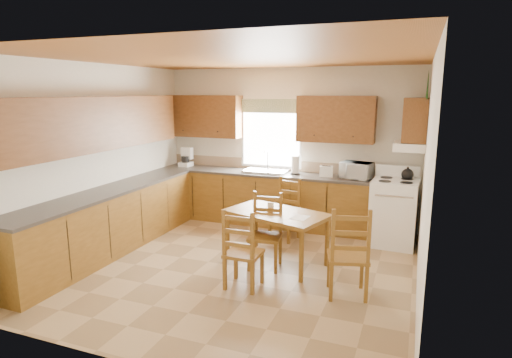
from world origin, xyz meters
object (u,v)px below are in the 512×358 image
(chair_near_left, at_px, (244,248))
(chair_far_right, at_px, (265,232))
(chair_near_right, at_px, (348,251))
(chair_far_left, at_px, (285,210))
(stove, at_px, (394,213))
(microwave, at_px, (357,170))
(dining_table, at_px, (276,237))

(chair_near_left, bearing_deg, chair_far_right, -94.33)
(chair_near_right, relative_size, chair_far_left, 1.10)
(chair_near_left, xyz_separation_m, chair_far_right, (0.04, 0.63, 0.01))
(stove, bearing_deg, chair_near_right, -98.27)
(microwave, relative_size, dining_table, 0.34)
(dining_table, distance_m, chair_far_right, 0.27)
(chair_far_right, bearing_deg, microwave, 56.25)
(microwave, distance_m, dining_table, 1.94)
(dining_table, relative_size, chair_near_left, 1.37)
(dining_table, xyz_separation_m, chair_near_right, (1.06, -0.62, 0.17))
(chair_near_right, distance_m, chair_far_left, 2.00)
(microwave, bearing_deg, dining_table, -102.89)
(dining_table, bearing_deg, stove, 59.84)
(chair_near_left, bearing_deg, chair_far_left, -88.80)
(dining_table, bearing_deg, chair_far_left, 118.01)
(microwave, height_order, dining_table, microwave)
(stove, distance_m, microwave, 0.89)
(chair_near_left, distance_m, chair_far_right, 0.63)
(microwave, height_order, chair_far_right, microwave)
(stove, relative_size, chair_near_right, 0.93)
(stove, height_order, chair_near_left, stove)
(dining_table, xyz_separation_m, chair_far_right, (-0.08, -0.22, 0.14))
(stove, distance_m, dining_table, 1.96)
(stove, distance_m, chair_near_left, 2.68)
(microwave, bearing_deg, chair_near_right, -70.00)
(microwave, xyz_separation_m, chair_near_left, (-0.94, -2.47, -0.57))
(chair_near_left, relative_size, chair_far_right, 0.99)
(stove, height_order, chair_near_right, chair_near_right)
(chair_near_left, xyz_separation_m, chair_far_left, (-0.05, 1.80, -0.01))
(chair_far_left, distance_m, chair_far_right, 1.17)
(microwave, xyz_separation_m, chair_far_right, (-0.90, -1.84, -0.56))
(microwave, height_order, chair_far_left, microwave)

